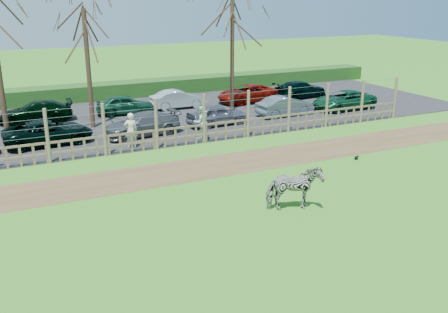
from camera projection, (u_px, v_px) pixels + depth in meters
name	position (u px, v px, depth m)	size (l,w,h in m)	color
ground	(229.00, 210.00, 17.45)	(120.00, 120.00, 0.00)	#5B9F29
dirt_strip	(183.00, 171.00, 21.31)	(34.00, 2.80, 0.01)	brown
asphalt	(124.00, 120.00, 29.90)	(44.00, 13.00, 0.04)	#232326
hedge	(98.00, 92.00, 35.76)	(46.00, 2.00, 1.10)	#1E4716
fence	(157.00, 133.00, 24.07)	(30.16, 0.16, 2.50)	brown
tree_mid	(86.00, 40.00, 26.73)	(4.80, 4.80, 6.83)	#3D2B1E
tree_right	(232.00, 28.00, 30.70)	(4.80, 4.80, 7.35)	#3D2B1E
zebra	(294.00, 188.00, 17.24)	(0.86, 1.89, 1.60)	gray
visitor_a	(131.00, 130.00, 24.21)	(0.63, 0.41, 1.72)	#ECE5C5
visitor_b	(201.00, 122.00, 25.74)	(0.84, 0.65, 1.72)	#B5EAC4
crow	(356.00, 158.00, 22.75)	(0.23, 0.17, 0.19)	black
car_2	(48.00, 132.00, 24.83)	(1.99, 4.32, 1.20)	black
car_3	(142.00, 124.00, 26.38)	(1.68, 4.13, 1.20)	#575960
car_4	(217.00, 115.00, 28.50)	(1.42, 3.52, 1.20)	slate
car_5	(285.00, 106.00, 30.76)	(1.27, 3.64, 1.20)	slate
car_6	(344.00, 100.00, 32.43)	(1.99, 4.32, 1.20)	#0D4B29
car_9	(36.00, 112.00, 29.23)	(1.68, 4.13, 1.20)	black
car_10	(125.00, 105.00, 31.09)	(1.42, 3.52, 1.20)	#10432C
car_11	(178.00, 99.00, 32.74)	(1.27, 3.64, 1.20)	#AEC5C3
car_12	(247.00, 94.00, 34.58)	(1.99, 4.32, 1.20)	maroon
car_13	(300.00, 89.00, 36.07)	(1.68, 4.13, 1.20)	black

